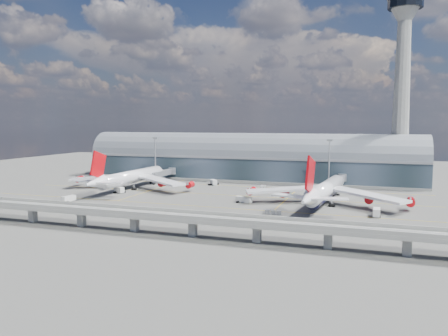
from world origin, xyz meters
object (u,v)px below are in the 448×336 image
(control_tower, at_px, (402,90))
(service_truck_1, at_px, (119,190))
(airliner_left, at_px, (130,177))
(service_truck_4, at_px, (263,189))
(cargo_train_2, at_px, (273,212))
(service_truck_2, at_px, (244,200))
(floodlight_mast_left, at_px, (155,158))
(floodlight_mast_right, at_px, (329,163))
(airliner_right, at_px, (325,191))
(cargo_train_1, at_px, (165,212))
(service_truck_3, at_px, (377,212))
(service_truck_0, at_px, (69,199))
(cargo_train_0, at_px, (63,210))
(service_truck_5, at_px, (213,182))

(control_tower, xyz_separation_m, service_truck_1, (-130.50, -74.47, -50.11))
(control_tower, xyz_separation_m, airliner_left, (-131.83, -62.19, -45.33))
(service_truck_4, distance_m, cargo_train_2, 54.33)
(cargo_train_2, bearing_deg, service_truck_2, 31.79)
(floodlight_mast_left, bearing_deg, floodlight_mast_right, 0.00)
(floodlight_mast_right, xyz_separation_m, service_truck_2, (-30.87, -51.62, -12.25))
(airliner_left, relative_size, cargo_train_2, 10.44)
(control_tower, distance_m, airliner_right, 92.90)
(cargo_train_1, relative_size, cargo_train_2, 1.28)
(airliner_left, relative_size, service_truck_2, 9.47)
(cargo_train_1, distance_m, cargo_train_2, 40.59)
(service_truck_3, bearing_deg, service_truck_1, 174.13)
(service_truck_0, relative_size, service_truck_4, 1.27)
(service_truck_3, bearing_deg, floodlight_mast_right, 112.06)
(floodlight_mast_right, xyz_separation_m, cargo_train_0, (-90.87, -93.17, -12.71))
(floodlight_mast_right, xyz_separation_m, service_truck_1, (-95.50, -46.47, -12.11))
(service_truck_2, distance_m, service_truck_4, 32.39)
(floodlight_mast_left, bearing_deg, service_truck_3, -26.99)
(cargo_train_2, bearing_deg, floodlight_mast_right, -20.59)
(floodlight_mast_left, relative_size, airliner_left, 0.36)
(service_truck_4, bearing_deg, service_truck_3, -42.40)
(airliner_left, height_order, service_truck_5, airliner_left)
(cargo_train_0, relative_size, cargo_train_2, 1.16)
(airliner_right, height_order, service_truck_0, airliner_right)
(airliner_right, relative_size, service_truck_5, 11.43)
(cargo_train_0, height_order, cargo_train_1, cargo_train_0)
(floodlight_mast_left, distance_m, service_truck_4, 73.37)
(cargo_train_1, bearing_deg, cargo_train_0, 97.71)
(service_truck_2, distance_m, cargo_train_2, 25.84)
(airliner_right, bearing_deg, control_tower, 71.88)
(control_tower, relative_size, service_truck_2, 13.50)
(control_tower, xyz_separation_m, service_truck_5, (-96.34, -34.04, -50.10))
(service_truck_0, height_order, service_truck_3, service_truck_3)
(service_truck_5, bearing_deg, floodlight_mast_right, -31.74)
(cargo_train_0, xyz_separation_m, cargo_train_1, (38.57, 9.33, -0.16))
(service_truck_2, distance_m, service_truck_3, 54.98)
(service_truck_2, relative_size, cargo_train_1, 0.86)
(control_tower, bearing_deg, cargo_train_1, -127.97)
(service_truck_3, distance_m, cargo_train_1, 78.23)
(floodlight_mast_left, distance_m, service_truck_5, 40.96)
(floodlight_mast_right, bearing_deg, airliner_left, -160.55)
(airliner_left, distance_m, airliner_right, 100.09)
(floodlight_mast_left, xyz_separation_m, service_truck_2, (69.13, -51.62, -12.25))
(floodlight_mast_left, height_order, service_truck_3, floodlight_mast_left)
(service_truck_4, bearing_deg, cargo_train_1, -112.06)
(service_truck_5, bearing_deg, airliner_left, -178.95)
(service_truck_1, xyz_separation_m, service_truck_2, (64.63, -5.15, -0.14))
(service_truck_4, bearing_deg, service_truck_2, -94.32)
(service_truck_1, height_order, service_truck_4, service_truck_1)
(service_truck_5, distance_m, cargo_train_0, 92.00)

